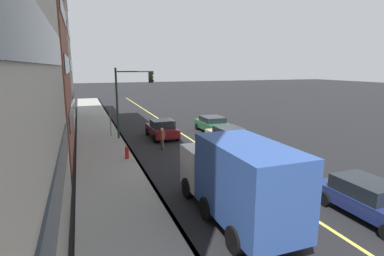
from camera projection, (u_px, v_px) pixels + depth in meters
name	position (u px, v px, depth m)	size (l,w,h in m)	color
ground	(210.00, 152.00, 21.04)	(200.00, 200.00, 0.00)	black
sidewalk_slab	(107.00, 161.00, 18.68)	(80.00, 3.60, 0.15)	gray
curb_edge	(135.00, 158.00, 19.26)	(80.00, 0.16, 0.15)	slate
lane_stripe_center	(210.00, 152.00, 21.04)	(80.00, 0.16, 0.01)	#D8CC4C
car_tan	(229.00, 137.00, 22.04)	(4.66, 2.01, 1.51)	tan
car_navy	(369.00, 199.00, 11.79)	(4.37, 1.93, 1.45)	navy
car_maroon	(162.00, 129.00, 25.08)	(4.17, 2.11, 1.54)	#591116
car_green	(212.00, 124.00, 27.37)	(4.08, 2.13, 1.41)	#1E6038
truck_blue	(238.00, 179.00, 11.36)	(6.54, 2.43, 3.19)	silver
pedestrian_with_backpack	(162.00, 137.00, 21.53)	(0.41, 0.42, 1.57)	brown
traffic_light_mast	(131.00, 91.00, 24.13)	(0.28, 3.10, 5.74)	#1E3823
street_sign_post	(110.00, 119.00, 24.96)	(0.60, 0.08, 2.62)	slate
fire_hydrant	(127.00, 154.00, 18.95)	(0.24, 0.24, 0.94)	red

